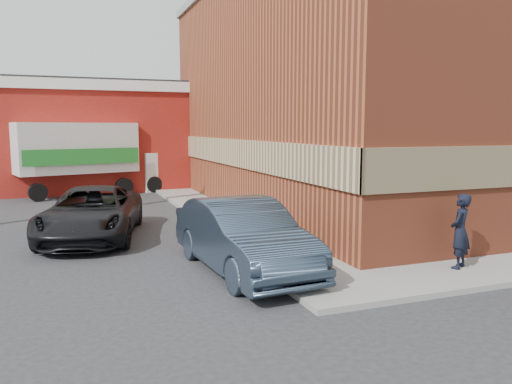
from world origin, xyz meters
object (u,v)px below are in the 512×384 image
object	(u,v)px
brick_building	(389,93)
box_truck	(90,154)
warehouse	(34,136)
man	(460,231)
suv_a	(92,213)
sedan	(243,236)

from	to	relation	value
brick_building	box_truck	world-z (taller)	brick_building
box_truck	warehouse	bearing A→B (deg)	109.85
brick_building	warehouse	world-z (taller)	brick_building
man	box_truck	size ratio (longest dim) A/B	0.23
man	warehouse	bearing A→B (deg)	-96.30
suv_a	box_truck	xyz separation A→B (m)	(0.45, 10.14, 1.25)
warehouse	man	xyz separation A→B (m)	(9.65, -20.61, -1.86)
man	suv_a	size ratio (longest dim) A/B	0.31
sedan	brick_building	bearing A→B (deg)	35.68
sedan	suv_a	xyz separation A→B (m)	(-3.00, 4.80, -0.06)
sedan	suv_a	bearing A→B (deg)	117.78
warehouse	sedan	world-z (taller)	warehouse
suv_a	man	bearing A→B (deg)	-28.76
warehouse	man	world-z (taller)	warehouse
brick_building	box_truck	bearing A→B (deg)	148.79
sedan	box_truck	distance (m)	15.20
warehouse	suv_a	distance (m)	14.29
brick_building	suv_a	xyz separation A→B (m)	(-12.30, -2.96, -3.93)
warehouse	box_truck	world-z (taller)	warehouse
brick_building	sedan	size ratio (longest dim) A/B	3.70
man	suv_a	bearing A→B (deg)	-73.11
warehouse	suv_a	bearing A→B (deg)	-81.05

